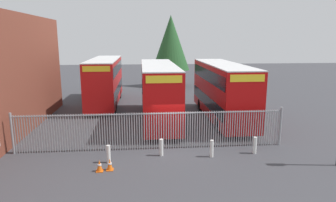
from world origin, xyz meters
TOP-DOWN VIEW (x-y plane):
  - ground_plane at (0.00, 8.00)m, footprint 100.00×100.00m
  - palisade_fence at (-1.31, 0.00)m, footprint 15.56×0.14m
  - double_decker_bus_near_gate at (-0.54, 6.03)m, footprint 2.54×10.81m
  - double_decker_bus_behind_fence_left at (4.46, 6.09)m, footprint 2.54×10.81m
  - double_decker_bus_behind_fence_right at (-5.32, 12.49)m, footprint 2.54×10.81m
  - bollard_near_left at (-3.61, -1.75)m, footprint 0.20×0.20m
  - bollard_center_front at (-0.82, -1.05)m, footprint 0.20×0.20m
  - bollard_near_right at (1.88, -1.47)m, footprint 0.20×0.20m
  - bollard_far_right at (4.41, -1.19)m, footprint 0.20×0.20m
  - traffic_cone_by_gate at (-3.47, -2.66)m, footprint 0.34×0.34m
  - traffic_cone_mid_forecourt at (-3.95, -2.76)m, footprint 0.34×0.34m
  - tree_tall_back at (2.11, 23.18)m, footprint 4.95×4.95m

SIDE VIEW (x-z plane):
  - ground_plane at x=0.00m, z-range 0.00..0.00m
  - traffic_cone_by_gate at x=-3.47m, z-range -0.01..0.58m
  - traffic_cone_mid_forecourt at x=-3.95m, z-range -0.01..0.58m
  - bollard_near_left at x=-3.61m, z-range 0.00..0.95m
  - bollard_center_front at x=-0.82m, z-range 0.00..0.95m
  - bollard_near_right at x=1.88m, z-range 0.00..0.95m
  - bollard_far_right at x=4.41m, z-range 0.00..0.95m
  - palisade_fence at x=-1.31m, z-range 0.01..2.36m
  - double_decker_bus_near_gate at x=-0.54m, z-range 0.21..4.63m
  - double_decker_bus_behind_fence_left at x=4.46m, z-range 0.21..4.63m
  - double_decker_bus_behind_fence_right at x=-5.32m, z-range 0.21..4.63m
  - tree_tall_back at x=2.11m, z-range 1.10..10.40m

